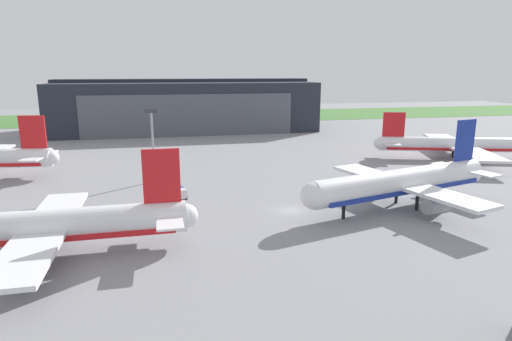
{
  "coord_description": "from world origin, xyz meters",
  "views": [
    {
      "loc": [
        -20.36,
        -65.53,
        22.8
      ],
      "look_at": [
        -3.06,
        12.1,
        4.22
      ],
      "focal_mm": 30.19,
      "sensor_mm": 36.0,
      "label": 1
    }
  ],
  "objects_px": {
    "airliner_near_left": "(401,183)",
    "ops_van": "(178,192)",
    "maintenance_hangar": "(186,105)",
    "apron_light_mast": "(153,138)",
    "airliner_near_right": "(37,228)",
    "airliner_far_left": "(463,145)"
  },
  "relations": [
    {
      "from": "airliner_near_left",
      "to": "ops_van",
      "type": "distance_m",
      "value": 39.1
    },
    {
      "from": "maintenance_hangar",
      "to": "ops_van",
      "type": "distance_m",
      "value": 96.44
    },
    {
      "from": "maintenance_hangar",
      "to": "apron_light_mast",
      "type": "bearing_deg",
      "value": -98.2
    },
    {
      "from": "airliner_near_right",
      "to": "apron_light_mast",
      "type": "bearing_deg",
      "value": 68.55
    },
    {
      "from": "airliner_near_right",
      "to": "airliner_far_left",
      "type": "xyz_separation_m",
      "value": [
        92.53,
        41.68,
        -0.07
      ]
    },
    {
      "from": "maintenance_hangar",
      "to": "airliner_far_left",
      "type": "height_order",
      "value": "maintenance_hangar"
    },
    {
      "from": "maintenance_hangar",
      "to": "ops_van",
      "type": "bearing_deg",
      "value": -94.55
    },
    {
      "from": "airliner_near_right",
      "to": "airliner_far_left",
      "type": "height_order",
      "value": "airliner_near_right"
    },
    {
      "from": "airliner_far_left",
      "to": "ops_van",
      "type": "distance_m",
      "value": 77.07
    },
    {
      "from": "airliner_far_left",
      "to": "apron_light_mast",
      "type": "relative_size",
      "value": 2.94
    },
    {
      "from": "maintenance_hangar",
      "to": "airliner_near_right",
      "type": "xyz_separation_m",
      "value": [
        -25.73,
        -117.64,
        -5.51
      ]
    },
    {
      "from": "airliner_near_right",
      "to": "apron_light_mast",
      "type": "relative_size",
      "value": 2.64
    },
    {
      "from": "airliner_near_left",
      "to": "airliner_far_left",
      "type": "relative_size",
      "value": 0.86
    },
    {
      "from": "airliner_near_right",
      "to": "airliner_far_left",
      "type": "distance_m",
      "value": 101.48
    },
    {
      "from": "airliner_near_right",
      "to": "airliner_far_left",
      "type": "bearing_deg",
      "value": 24.25
    },
    {
      "from": "airliner_far_left",
      "to": "maintenance_hangar",
      "type": "bearing_deg",
      "value": 131.33
    },
    {
      "from": "airliner_near_left",
      "to": "apron_light_mast",
      "type": "relative_size",
      "value": 2.52
    },
    {
      "from": "ops_van",
      "to": "airliner_far_left",
      "type": "bearing_deg",
      "value": 14.92
    },
    {
      "from": "airliner_near_left",
      "to": "airliner_far_left",
      "type": "xyz_separation_m",
      "value": [
        38.03,
        33.72,
        -0.65
      ]
    },
    {
      "from": "maintenance_hangar",
      "to": "airliner_near_left",
      "type": "height_order",
      "value": "maintenance_hangar"
    },
    {
      "from": "airliner_far_left",
      "to": "ops_van",
      "type": "height_order",
      "value": "airliner_far_left"
    },
    {
      "from": "airliner_near_right",
      "to": "maintenance_hangar",
      "type": "bearing_deg",
      "value": 77.66
    }
  ]
}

